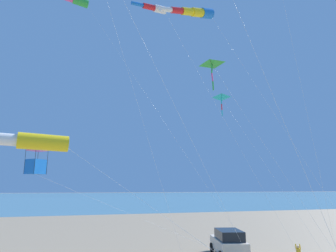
% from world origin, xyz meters
% --- Properties ---
extents(ocean_water_strip, '(240.00, 600.00, 0.01)m').
position_xyz_m(ocean_water_strip, '(-165.00, 0.00, 0.00)').
color(ocean_water_strip, teal).
rests_on(ocean_water_strip, ground_plane).
extents(parked_car, '(4.60, 2.80, 1.85)m').
position_xyz_m(parked_car, '(-8.57, -3.06, 0.95)').
color(parked_car, beige).
rests_on(parked_car, ground_plane).
extents(kite_windsock_long_streamer_left, '(5.21, 11.89, 21.26)m').
position_xyz_m(kite_windsock_long_streamer_left, '(-11.25, -8.20, 20.79)').
color(kite_windsock_long_streamer_left, white).
rests_on(kite_windsock_long_streamer_left, ground_plane).
extents(kite_windsock_rainbow_low_near, '(11.38, 15.40, 7.44)m').
position_xyz_m(kite_windsock_rainbow_low_near, '(-3.12, -16.71, 7.04)').
color(kite_windsock_rainbow_low_near, yellow).
rests_on(kite_windsock_rainbow_low_near, ground_plane).
extents(kite_delta_black_fish_shape, '(5.44, 6.72, 14.11)m').
position_xyz_m(kite_delta_black_fish_shape, '(-6.72, -4.76, 13.83)').
color(kite_delta_black_fish_shape, green).
rests_on(kite_delta_black_fish_shape, ground_plane).
extents(kite_delta_purple_drifting, '(8.89, 4.66, 14.63)m').
position_xyz_m(kite_delta_purple_drifting, '(-15.28, 0.23, 14.27)').
color(kite_delta_purple_drifting, '#1EB7C6').
rests_on(kite_delta_purple_drifting, ground_plane).
extents(kite_windsock_red_high_left, '(4.89, 14.79, 20.98)m').
position_xyz_m(kite_windsock_red_high_left, '(-9.77, -4.88, 20.05)').
color(kite_windsock_red_high_left, blue).
rests_on(kite_windsock_red_high_left, ground_plane).
extents(kite_box_blue_topmost, '(1.51, 13.85, 7.76)m').
position_xyz_m(kite_box_blue_topmost, '(-6.23, -16.15, 6.67)').
color(kite_box_blue_topmost, '#EF4C93').
rests_on(kite_box_blue_topmost, ground_plane).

